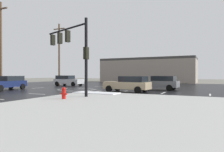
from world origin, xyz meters
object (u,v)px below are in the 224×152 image
(traffic_signal_mast, at_px, (72,45))
(sedan_grey, at_px, (159,83))
(sedan_tan, at_px, (129,84))
(sedan_silver, at_px, (68,80))
(utility_pole_far, at_px, (59,53))
(fire_hydrant, at_px, (64,93))
(sedan_navy, at_px, (7,83))
(utility_pole_mid, at_px, (1,44))

(traffic_signal_mast, bearing_deg, sedan_grey, -96.18)
(sedan_tan, xyz_separation_m, sedan_silver, (-12.52, 6.57, 0.00))
(utility_pole_far, bearing_deg, fire_hydrant, -49.03)
(sedan_tan, height_order, sedan_navy, same)
(traffic_signal_mast, xyz_separation_m, fire_hydrant, (1.15, -2.46, -3.63))
(sedan_silver, bearing_deg, utility_pole_mid, -103.10)
(fire_hydrant, height_order, sedan_silver, sedan_silver)
(traffic_signal_mast, distance_m, sedan_grey, 11.34)
(sedan_tan, height_order, utility_pole_far, utility_pole_far)
(fire_hydrant, xyz_separation_m, sedan_tan, (1.62, 7.87, 0.32))
(sedan_grey, xyz_separation_m, utility_pole_mid, (-16.92, -7.19, 4.48))
(sedan_navy, xyz_separation_m, sedan_grey, (15.49, 7.44, 0.00))
(sedan_navy, relative_size, sedan_grey, 1.00)
(fire_hydrant, xyz_separation_m, sedan_silver, (-10.90, 14.44, 0.32))
(fire_hydrant, height_order, utility_pole_mid, utility_pole_mid)
(utility_pole_mid, distance_m, utility_pole_far, 10.66)
(fire_hydrant, relative_size, sedan_silver, 0.17)
(fire_hydrant, height_order, sedan_navy, sedan_navy)
(sedan_tan, distance_m, utility_pole_far, 17.63)
(sedan_silver, distance_m, sedan_grey, 14.76)
(sedan_grey, bearing_deg, fire_hydrant, 77.55)
(traffic_signal_mast, relative_size, sedan_grey, 1.25)
(utility_pole_far, bearing_deg, traffic_signal_mast, -46.68)
(sedan_navy, distance_m, sedan_silver, 9.76)
(sedan_grey, bearing_deg, sedan_navy, 30.06)
(sedan_silver, relative_size, sedan_grey, 0.98)
(traffic_signal_mast, relative_size, utility_pole_far, 0.58)
(sedan_tan, bearing_deg, sedan_navy, 17.09)
(traffic_signal_mast, xyz_separation_m, sedan_tan, (2.77, 5.41, -3.32))
(traffic_signal_mast, bearing_deg, utility_pole_mid, 8.49)
(fire_hydrant, xyz_separation_m, utility_pole_mid, (-13.24, 4.98, 4.80))
(sedan_tan, xyz_separation_m, utility_pole_mid, (-14.86, -2.89, 4.48))
(sedan_navy, bearing_deg, sedan_grey, 110.23)
(sedan_navy, height_order, utility_pole_far, utility_pole_far)
(sedan_tan, distance_m, sedan_silver, 14.14)
(fire_hydrant, bearing_deg, sedan_grey, 73.16)
(sedan_silver, bearing_deg, sedan_grey, -8.06)
(sedan_navy, bearing_deg, sedan_silver, 169.23)
(traffic_signal_mast, distance_m, fire_hydrant, 4.53)
(sedan_silver, height_order, sedan_grey, same)
(fire_hydrant, relative_size, utility_pole_mid, 0.08)
(traffic_signal_mast, height_order, sedan_navy, traffic_signal_mast)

